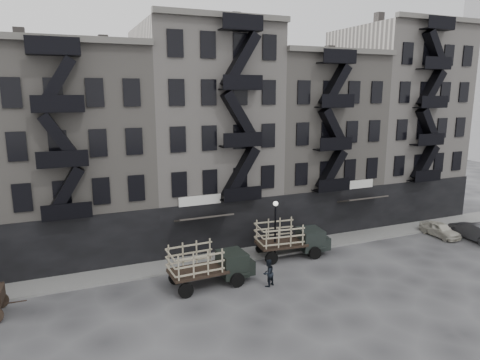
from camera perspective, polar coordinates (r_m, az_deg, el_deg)
name	(u,v)px	position (r m, az deg, el deg)	size (l,w,h in m)	color
ground	(252,277)	(29.06, 1.68, -12.82)	(140.00, 140.00, 0.00)	#38383A
sidewalk	(232,256)	(32.20, -1.13, -10.14)	(55.00, 2.50, 0.15)	slate
building_midwest	(77,154)	(34.18, -20.94, 3.28)	(10.00, 11.35, 16.20)	gray
building_center	(204,135)	(35.78, -4.79, 5.97)	(10.00, 11.35, 18.20)	#A69F99
building_mideast	(308,142)	(40.10, 9.00, 5.05)	(10.00, 11.35, 16.20)	gray
building_east	(394,123)	(46.00, 19.81, 7.23)	(10.00, 11.35, 19.20)	#A69F99
lamp_post	(275,221)	(31.49, 4.74, -5.46)	(0.36, 0.36, 4.28)	black
stake_truck_west	(209,262)	(27.43, -4.15, -10.86)	(5.50, 2.47, 2.71)	black
stake_truck_east	(291,236)	(32.10, 6.79, -7.46)	(5.63, 2.73, 2.74)	black
car_east	(440,229)	(40.15, 25.11, -5.99)	(1.46, 3.63, 1.24)	beige
car_far	(475,231)	(40.54, 28.89, -5.99)	(1.59, 4.56, 1.50)	#2A2B2D
pedestrian_mid	(268,273)	(27.56, 3.77, -12.26)	(0.85, 0.67, 1.76)	black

